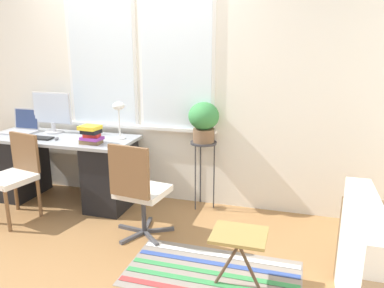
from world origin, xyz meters
TOP-DOWN VIEW (x-y plane):
  - ground_plane at (0.00, 0.00)m, footprint 14.00×14.00m
  - wall_back_with_window at (0.00, 0.74)m, footprint 9.00×0.12m
  - desk at (-0.75, 0.33)m, footprint 1.67×0.66m
  - laptop at (-1.30, 0.40)m, footprint 0.33×0.28m
  - monitor at (-0.94, 0.49)m, footprint 0.48×0.20m
  - keyboard at (-0.93, 0.20)m, footprint 0.33×0.12m
  - mouse at (-0.70, 0.20)m, footprint 0.04×0.06m
  - desk_lamp at (-0.08, 0.44)m, footprint 0.13×0.13m
  - book_stack at (-0.26, 0.17)m, footprint 0.23×0.18m
  - desk_chair_wooden at (-0.95, -0.19)m, footprint 0.49×0.50m
  - office_chair_swivel at (0.42, -0.21)m, footprint 0.54×0.54m
  - plant_stand at (0.80, 0.61)m, footprint 0.28×0.28m
  - potted_plant at (0.80, 0.61)m, footprint 0.32×0.32m
  - floor_rug_striped at (1.19, -0.58)m, footprint 1.35×0.72m
  - folding_stool at (1.41, -0.70)m, footprint 0.39×0.33m

SIDE VIEW (x-z plane):
  - ground_plane at x=0.00m, z-range 0.00..0.00m
  - floor_rug_striped at x=1.19m, z-range 0.00..0.01m
  - desk at x=-0.75m, z-range 0.02..0.77m
  - folding_stool at x=1.41m, z-range 0.17..0.62m
  - office_chair_swivel at x=0.42m, z-range 0.02..0.92m
  - desk_chair_wooden at x=-0.95m, z-range 0.04..0.90m
  - plant_stand at x=0.80m, z-range 0.28..1.01m
  - keyboard at x=-0.93m, z-range 0.75..0.76m
  - mouse at x=-0.70m, z-range 0.75..0.78m
  - laptop at x=-1.30m, z-range 0.67..0.93m
  - book_stack at x=-0.26m, z-range 0.75..0.94m
  - potted_plant at x=0.80m, z-range 0.76..1.18m
  - monitor at x=-0.94m, z-range 0.76..1.22m
  - desk_lamp at x=-0.08m, z-range 0.86..1.26m
  - wall_back_with_window at x=0.00m, z-range 0.01..2.71m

